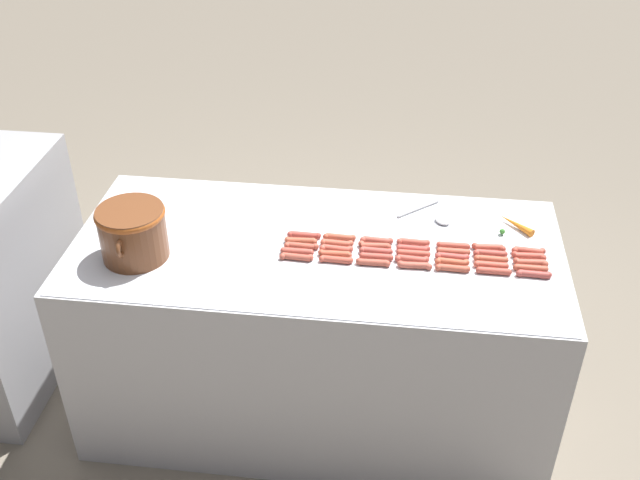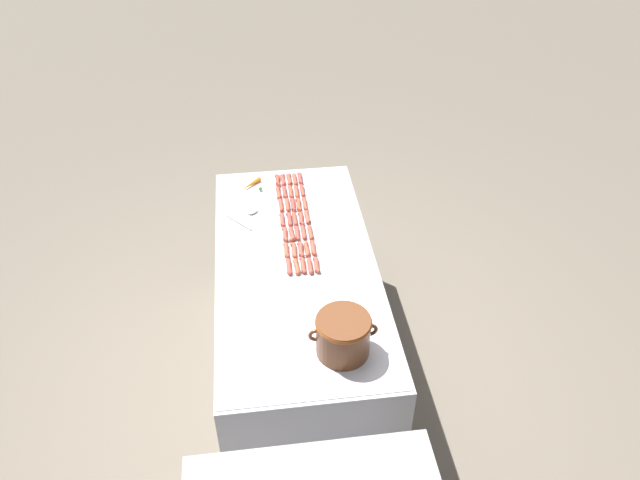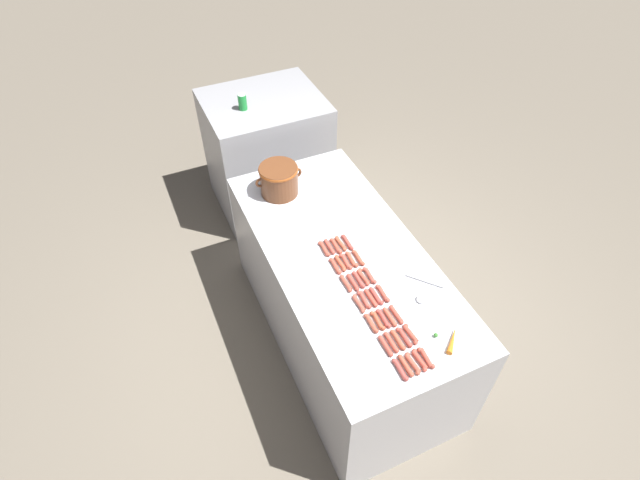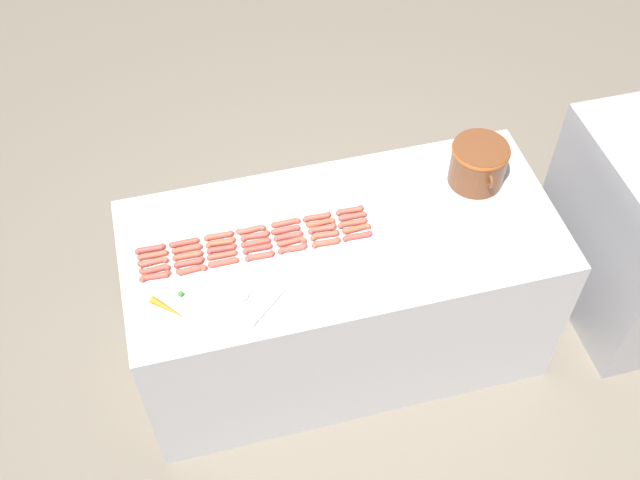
% 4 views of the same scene
% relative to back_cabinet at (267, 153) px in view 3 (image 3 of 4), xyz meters
% --- Properties ---
extents(ground_plane, '(20.00, 20.00, 0.00)m').
position_rel_back_cabinet_xyz_m(ground_plane, '(-0.07, -1.64, -0.52)').
color(ground_plane, '#756B5B').
extents(griddle_counter, '(0.90, 1.94, 0.90)m').
position_rel_back_cabinet_xyz_m(griddle_counter, '(-0.07, -1.64, -0.07)').
color(griddle_counter, '#BCBCC1').
rests_on(griddle_counter, ground_plane).
extents(back_cabinet, '(0.94, 0.80, 1.04)m').
position_rel_back_cabinet_xyz_m(back_cabinet, '(0.00, 0.00, 0.00)').
color(back_cabinet, '#A0A0A4').
rests_on(back_cabinet, ground_plane).
extents(hot_dog_0, '(0.03, 0.13, 0.03)m').
position_rel_back_cabinet_xyz_m(hot_dog_0, '(-0.18, -2.47, 0.39)').
color(hot_dog_0, '#AC463E').
rests_on(hot_dog_0, griddle_counter).
extents(hot_dog_1, '(0.03, 0.13, 0.03)m').
position_rel_back_cabinet_xyz_m(hot_dog_1, '(-0.18, -2.32, 0.39)').
color(hot_dog_1, '#B4493A').
rests_on(hot_dog_1, griddle_counter).
extents(hot_dog_2, '(0.03, 0.13, 0.03)m').
position_rel_back_cabinet_xyz_m(hot_dog_2, '(-0.18, -2.17, 0.39)').
color(hot_dog_2, '#B44F3A').
rests_on(hot_dog_2, griddle_counter).
extents(hot_dog_3, '(0.03, 0.13, 0.03)m').
position_rel_back_cabinet_xyz_m(hot_dog_3, '(-0.18, -2.03, 0.39)').
color(hot_dog_3, '#B25241').
rests_on(hot_dog_3, griddle_counter).
extents(hot_dog_4, '(0.03, 0.13, 0.03)m').
position_rel_back_cabinet_xyz_m(hot_dog_4, '(-0.18, -1.87, 0.39)').
color(hot_dog_4, '#AE4C3B').
rests_on(hot_dog_4, griddle_counter).
extents(hot_dog_5, '(0.03, 0.13, 0.03)m').
position_rel_back_cabinet_xyz_m(hot_dog_5, '(-0.18, -1.73, 0.39)').
color(hot_dog_5, '#B74B3A').
rests_on(hot_dog_5, griddle_counter).
extents(hot_dog_6, '(0.03, 0.13, 0.03)m').
position_rel_back_cabinet_xyz_m(hot_dog_6, '(-0.18, -1.58, 0.39)').
color(hot_dog_6, '#AE4C3B').
rests_on(hot_dog_6, griddle_counter).
extents(hot_dog_7, '(0.03, 0.13, 0.03)m').
position_rel_back_cabinet_xyz_m(hot_dog_7, '(-0.15, -2.46, 0.39)').
color(hot_dog_7, '#B0513B').
rests_on(hot_dog_7, griddle_counter).
extents(hot_dog_8, '(0.03, 0.13, 0.03)m').
position_rel_back_cabinet_xyz_m(hot_dog_8, '(-0.14, -2.32, 0.39)').
color(hot_dog_8, '#B94D3C').
rests_on(hot_dog_8, griddle_counter).
extents(hot_dog_9, '(0.03, 0.13, 0.03)m').
position_rel_back_cabinet_xyz_m(hot_dog_9, '(-0.14, -2.17, 0.39)').
color(hot_dog_9, '#B85338').
rests_on(hot_dog_9, griddle_counter).
extents(hot_dog_10, '(0.03, 0.13, 0.03)m').
position_rel_back_cabinet_xyz_m(hot_dog_10, '(-0.14, -2.02, 0.39)').
color(hot_dog_10, '#B24C3F').
rests_on(hot_dog_10, griddle_counter).
extents(hot_dog_11, '(0.03, 0.13, 0.03)m').
position_rel_back_cabinet_xyz_m(hot_dog_11, '(-0.14, -1.88, 0.39)').
color(hot_dog_11, '#AE493C').
rests_on(hot_dog_11, griddle_counter).
extents(hot_dog_12, '(0.03, 0.13, 0.03)m').
position_rel_back_cabinet_xyz_m(hot_dog_12, '(-0.14, -1.73, 0.39)').
color(hot_dog_12, '#B75138').
rests_on(hot_dog_12, griddle_counter).
extents(hot_dog_13, '(0.03, 0.13, 0.03)m').
position_rel_back_cabinet_xyz_m(hot_dog_13, '(-0.15, -1.58, 0.39)').
color(hot_dog_13, '#AF4C3E').
rests_on(hot_dog_13, griddle_counter).
extents(hot_dog_14, '(0.03, 0.13, 0.03)m').
position_rel_back_cabinet_xyz_m(hot_dog_14, '(-0.11, -2.47, 0.39)').
color(hot_dog_14, '#B2503D').
rests_on(hot_dog_14, griddle_counter).
extents(hot_dog_15, '(0.03, 0.13, 0.03)m').
position_rel_back_cabinet_xyz_m(hot_dog_15, '(-0.11, -2.32, 0.39)').
color(hot_dog_15, '#B35139').
rests_on(hot_dog_15, griddle_counter).
extents(hot_dog_16, '(0.03, 0.13, 0.03)m').
position_rel_back_cabinet_xyz_m(hot_dog_16, '(-0.11, -2.17, 0.39)').
color(hot_dog_16, '#B1463D').
rests_on(hot_dog_16, griddle_counter).
extents(hot_dog_17, '(0.03, 0.13, 0.03)m').
position_rel_back_cabinet_xyz_m(hot_dog_17, '(-0.10, -2.02, 0.39)').
color(hot_dog_17, '#B74A3B').
rests_on(hot_dog_17, griddle_counter).
extents(hot_dog_18, '(0.03, 0.13, 0.03)m').
position_rel_back_cabinet_xyz_m(hot_dog_18, '(-0.11, -1.88, 0.39)').
color(hot_dog_18, '#AC493F').
rests_on(hot_dog_18, griddle_counter).
extents(hot_dog_19, '(0.03, 0.13, 0.03)m').
position_rel_back_cabinet_xyz_m(hot_dog_19, '(-0.11, -1.73, 0.39)').
color(hot_dog_19, '#B64E3F').
rests_on(hot_dog_19, griddle_counter).
extents(hot_dog_20, '(0.03, 0.13, 0.03)m').
position_rel_back_cabinet_xyz_m(hot_dog_20, '(-0.11, -1.59, 0.39)').
color(hot_dog_20, '#AF4D3B').
rests_on(hot_dog_20, griddle_counter).
extents(hot_dog_21, '(0.03, 0.13, 0.03)m').
position_rel_back_cabinet_xyz_m(hot_dog_21, '(-0.07, -2.46, 0.39)').
color(hot_dog_21, '#B8493A').
rests_on(hot_dog_21, griddle_counter).
extents(hot_dog_22, '(0.03, 0.13, 0.03)m').
position_rel_back_cabinet_xyz_m(hot_dog_22, '(-0.07, -2.32, 0.39)').
color(hot_dog_22, '#AC453A').
rests_on(hot_dog_22, griddle_counter).
extents(hot_dog_23, '(0.03, 0.13, 0.03)m').
position_rel_back_cabinet_xyz_m(hot_dog_23, '(-0.07, -2.18, 0.39)').
color(hot_dog_23, '#B3523D').
rests_on(hot_dog_23, griddle_counter).
extents(hot_dog_24, '(0.03, 0.13, 0.03)m').
position_rel_back_cabinet_xyz_m(hot_dog_24, '(-0.07, -2.02, 0.39)').
color(hot_dog_24, '#B6473D').
rests_on(hot_dog_24, griddle_counter).
extents(hot_dog_25, '(0.03, 0.13, 0.03)m').
position_rel_back_cabinet_xyz_m(hot_dog_25, '(-0.07, -1.87, 0.39)').
color(hot_dog_25, '#AF4E3B').
rests_on(hot_dog_25, griddle_counter).
extents(hot_dog_26, '(0.03, 0.13, 0.03)m').
position_rel_back_cabinet_xyz_m(hot_dog_26, '(-0.07, -1.72, 0.39)').
color(hot_dog_26, '#B9533D').
rests_on(hot_dog_26, griddle_counter).
extents(hot_dog_27, '(0.03, 0.13, 0.03)m').
position_rel_back_cabinet_xyz_m(hot_dog_27, '(-0.07, -1.58, 0.39)').
color(hot_dog_27, '#B05339').
rests_on(hot_dog_27, griddle_counter).
extents(hot_dog_28, '(0.03, 0.13, 0.03)m').
position_rel_back_cabinet_xyz_m(hot_dog_28, '(-0.03, -2.47, 0.39)').
color(hot_dog_28, '#B04939').
rests_on(hot_dog_28, griddle_counter).
extents(hot_dog_29, '(0.03, 0.13, 0.03)m').
position_rel_back_cabinet_xyz_m(hot_dog_29, '(-0.03, -2.32, 0.39)').
color(hot_dog_29, '#B84B3A').
rests_on(hot_dog_29, griddle_counter).
extents(hot_dog_30, '(0.03, 0.13, 0.03)m').
position_rel_back_cabinet_xyz_m(hot_dog_30, '(-0.03, -2.18, 0.39)').
color(hot_dog_30, '#B5493A').
rests_on(hot_dog_30, griddle_counter).
extents(hot_dog_31, '(0.03, 0.13, 0.03)m').
position_rel_back_cabinet_xyz_m(hot_dog_31, '(-0.03, -2.02, 0.39)').
color(hot_dog_31, '#B34B3D').
rests_on(hot_dog_31, griddle_counter).
extents(hot_dog_32, '(0.03, 0.13, 0.03)m').
position_rel_back_cabinet_xyz_m(hot_dog_32, '(-0.03, -1.88, 0.39)').
color(hot_dog_32, '#AE4C3E').
rests_on(hot_dog_32, griddle_counter).
extents(hot_dog_33, '(0.03, 0.13, 0.03)m').
position_rel_back_cabinet_xyz_m(hot_dog_33, '(-0.03, -1.73, 0.39)').
color(hot_dog_33, '#B24F39').
rests_on(hot_dog_33, griddle_counter).
extents(hot_dog_34, '(0.03, 0.13, 0.03)m').
position_rel_back_cabinet_xyz_m(hot_dog_34, '(-0.03, -1.59, 0.39)').
color(hot_dog_34, '#B2453B').
rests_on(hot_dog_34, griddle_counter).
extents(bean_pot, '(0.33, 0.26, 0.21)m').
position_rel_back_cabinet_xyz_m(bean_pot, '(-0.23, -0.96, 0.49)').
color(bean_pot, brown).
rests_on(bean_pot, griddle_counter).
extents(serving_spoon, '(0.21, 0.23, 0.02)m').
position_rel_back_cabinet_xyz_m(serving_spoon, '(0.18, -2.11, 0.39)').
color(serving_spoon, '#B7B7BC').
rests_on(serving_spoon, griddle_counter).
extents(carrot, '(0.14, 0.14, 0.03)m').
position_rel_back_cabinet_xyz_m(carrot, '(0.14, -2.43, 0.39)').
color(carrot, orange).
rests_on(carrot, griddle_counter).
extents(soda_can, '(0.07, 0.07, 0.12)m').
position_rel_back_cabinet_xyz_m(soda_can, '(-0.18, -0.07, 0.58)').
color(soda_can, '#1E8C38').
rests_on(soda_can, back_cabinet).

